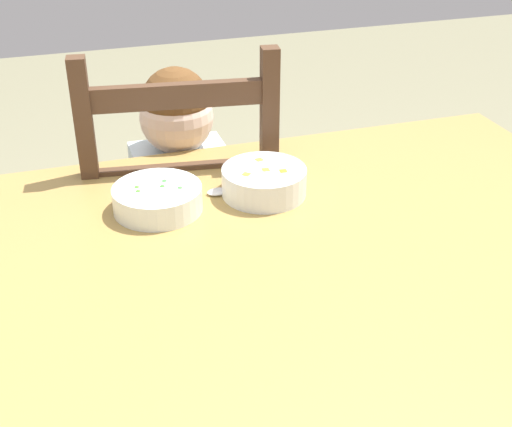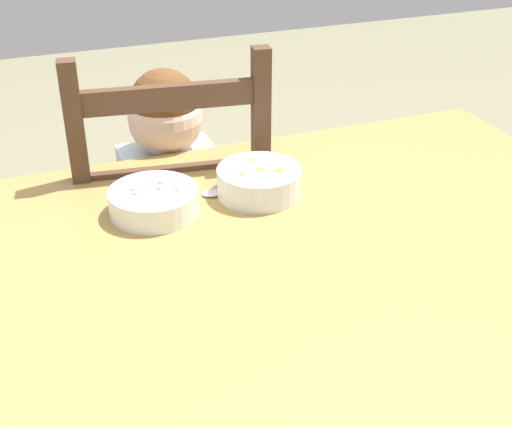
{
  "view_description": "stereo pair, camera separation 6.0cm",
  "coord_description": "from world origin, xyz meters",
  "px_view_note": "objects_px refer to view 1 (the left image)",
  "views": [
    {
      "loc": [
        -0.36,
        -0.93,
        1.41
      ],
      "look_at": [
        -0.04,
        0.07,
        0.82
      ],
      "focal_mm": 48.58,
      "sensor_mm": 36.0,
      "label": 1
    },
    {
      "loc": [
        -0.42,
        -0.91,
        1.41
      ],
      "look_at": [
        -0.04,
        0.07,
        0.82
      ],
      "focal_mm": 48.58,
      "sensor_mm": 36.0,
      "label": 2
    }
  ],
  "objects_px": {
    "bowl_of_carrots": "(264,181)",
    "dining_chair": "(184,254)",
    "child_figure": "(184,201)",
    "dining_table": "(289,302)",
    "spoon": "(228,190)",
    "bowl_of_peas": "(158,198)"
  },
  "relations": [
    {
      "from": "bowl_of_carrots",
      "to": "dining_chair",
      "type": "bearing_deg",
      "value": 111.18
    },
    {
      "from": "child_figure",
      "to": "bowl_of_carrots",
      "type": "distance_m",
      "value": 0.36
    },
    {
      "from": "dining_table",
      "to": "child_figure",
      "type": "height_order",
      "value": "child_figure"
    },
    {
      "from": "bowl_of_carrots",
      "to": "spoon",
      "type": "relative_size",
      "value": 1.21
    },
    {
      "from": "bowl_of_carrots",
      "to": "bowl_of_peas",
      "type": "bearing_deg",
      "value": 180.0
    },
    {
      "from": "dining_chair",
      "to": "spoon",
      "type": "distance_m",
      "value": 0.41
    },
    {
      "from": "dining_table",
      "to": "dining_chair",
      "type": "distance_m",
      "value": 0.56
    },
    {
      "from": "bowl_of_carrots",
      "to": "dining_table",
      "type": "bearing_deg",
      "value": -96.6
    },
    {
      "from": "spoon",
      "to": "dining_chair",
      "type": "bearing_deg",
      "value": 100.04
    },
    {
      "from": "bowl_of_peas",
      "to": "dining_table",
      "type": "bearing_deg",
      "value": -49.7
    },
    {
      "from": "bowl_of_peas",
      "to": "spoon",
      "type": "relative_size",
      "value": 1.23
    },
    {
      "from": "dining_table",
      "to": "bowl_of_peas",
      "type": "xyz_separation_m",
      "value": [
        -0.19,
        0.22,
        0.13
      ]
    },
    {
      "from": "spoon",
      "to": "child_figure",
      "type": "bearing_deg",
      "value": 98.43
    },
    {
      "from": "dining_table",
      "to": "bowl_of_peas",
      "type": "distance_m",
      "value": 0.32
    },
    {
      "from": "spoon",
      "to": "dining_table",
      "type": "bearing_deg",
      "value": -80.55
    },
    {
      "from": "dining_table",
      "to": "bowl_of_peas",
      "type": "relative_size",
      "value": 8.07
    },
    {
      "from": "dining_chair",
      "to": "child_figure",
      "type": "relative_size",
      "value": 1.09
    },
    {
      "from": "spoon",
      "to": "bowl_of_peas",
      "type": "bearing_deg",
      "value": -168.57
    },
    {
      "from": "dining_table",
      "to": "bowl_of_carrots",
      "type": "distance_m",
      "value": 0.26
    },
    {
      "from": "child_figure",
      "to": "spoon",
      "type": "xyz_separation_m",
      "value": [
        0.04,
        -0.26,
        0.15
      ]
    },
    {
      "from": "dining_chair",
      "to": "bowl_of_peas",
      "type": "relative_size",
      "value": 6.02
    },
    {
      "from": "dining_table",
      "to": "child_figure",
      "type": "xyz_separation_m",
      "value": [
        -0.08,
        0.51,
        -0.05
      ]
    }
  ]
}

